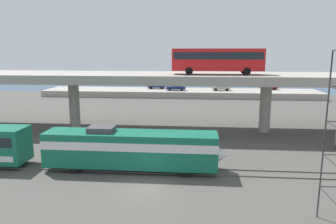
# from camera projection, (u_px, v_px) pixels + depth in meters

# --- Properties ---
(ground_plane) EXTENTS (260.00, 260.00, 0.00)m
(ground_plane) POSITION_uv_depth(u_px,v_px,m) (145.00, 188.00, 26.23)
(ground_plane) COLOR #4C4944
(rail_strip_near) EXTENTS (110.00, 0.12, 0.12)m
(rail_strip_near) POSITION_uv_depth(u_px,v_px,m) (150.00, 173.00, 29.38)
(rail_strip_near) COLOR #59544C
(rail_strip_near) RESTS_ON ground_plane
(rail_strip_far) EXTENTS (110.00, 0.12, 0.12)m
(rail_strip_far) POSITION_uv_depth(u_px,v_px,m) (153.00, 167.00, 30.87)
(rail_strip_far) COLOR #59544C
(rail_strip_far) RESTS_ON ground_plane
(train_locomotive) EXTENTS (17.28, 3.04, 4.18)m
(train_locomotive) POSITION_uv_depth(u_px,v_px,m) (139.00, 148.00, 29.82)
(train_locomotive) COLOR #14664C
(train_locomotive) RESTS_ON ground_plane
(highway_overpass) EXTENTS (96.00, 10.32, 8.03)m
(highway_overpass) POSITION_uv_depth(u_px,v_px,m) (167.00, 79.00, 44.41)
(highway_overpass) COLOR #9E998E
(highway_overpass) RESTS_ON ground_plane
(transit_bus_on_overpass) EXTENTS (12.00, 2.68, 3.40)m
(transit_bus_on_overpass) POSITION_uv_depth(u_px,v_px,m) (218.00, 59.00, 42.23)
(transit_bus_on_overpass) COLOR red
(transit_bus_on_overpass) RESTS_ON highway_overpass
(pier_parking_lot) EXTENTS (67.83, 10.19, 1.51)m
(pier_parking_lot) POSITION_uv_depth(u_px,v_px,m) (180.00, 93.00, 79.86)
(pier_parking_lot) COLOR #9E998E
(pier_parking_lot) RESTS_ON ground_plane
(parked_car_0) EXTENTS (4.34, 1.83, 1.50)m
(parked_car_0) POSITION_uv_depth(u_px,v_px,m) (221.00, 87.00, 78.07)
(parked_car_0) COLOR #9E998C
(parked_car_0) RESTS_ON pier_parking_lot
(parked_car_1) EXTENTS (4.70, 1.88, 1.50)m
(parked_car_1) POSITION_uv_depth(u_px,v_px,m) (176.00, 87.00, 78.27)
(parked_car_1) COLOR navy
(parked_car_1) RESTS_ON pier_parking_lot
(parked_car_2) EXTENTS (4.36, 1.94, 1.50)m
(parked_car_2) POSITION_uv_depth(u_px,v_px,m) (268.00, 87.00, 80.01)
(parked_car_2) COLOR maroon
(parked_car_2) RESTS_ON pier_parking_lot
(parked_car_3) EXTENTS (4.47, 1.94, 1.50)m
(parked_car_3) POSITION_uv_depth(u_px,v_px,m) (157.00, 86.00, 81.95)
(parked_car_3) COLOR navy
(parked_car_3) RESTS_ON pier_parking_lot
(harbor_water) EXTENTS (140.00, 36.00, 0.01)m
(harbor_water) POSITION_uv_depth(u_px,v_px,m) (184.00, 86.00, 102.49)
(harbor_water) COLOR navy
(harbor_water) RESTS_ON ground_plane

